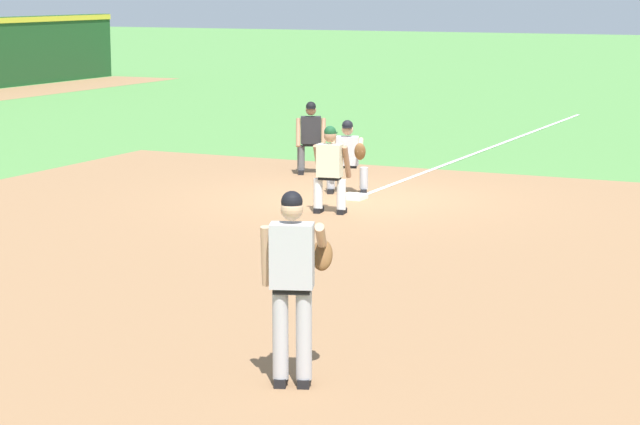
{
  "coord_description": "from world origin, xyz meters",
  "views": [
    {
      "loc": [
        -19.89,
        -8.73,
        3.69
      ],
      "look_at": [
        -6.91,
        -2.6,
        1.09
      ],
      "focal_mm": 70.0,
      "sensor_mm": 36.0,
      "label": 1
    }
  ],
  "objects_px": {
    "baseball": "(321,256)",
    "pitcher": "(294,276)",
    "first_baseman": "(348,154)",
    "umpire": "(311,135)",
    "first_base_bag": "(354,197)",
    "baserunner": "(330,166)"
  },
  "relations": [
    {
      "from": "first_baseman",
      "to": "umpire",
      "type": "xyz_separation_m",
      "value": [
        1.88,
        1.65,
        0.06
      ]
    },
    {
      "from": "first_base_bag",
      "to": "umpire",
      "type": "relative_size",
      "value": 0.26
    },
    {
      "from": "baseball",
      "to": "pitcher",
      "type": "relative_size",
      "value": 0.04
    },
    {
      "from": "baserunner",
      "to": "baseball",
      "type": "bearing_deg",
      "value": -157.24
    },
    {
      "from": "baseball",
      "to": "pitcher",
      "type": "bearing_deg",
      "value": -157.27
    },
    {
      "from": "pitcher",
      "to": "baserunner",
      "type": "relative_size",
      "value": 1.27
    },
    {
      "from": "pitcher",
      "to": "umpire",
      "type": "distance_m",
      "value": 13.45
    },
    {
      "from": "first_base_bag",
      "to": "pitcher",
      "type": "xyz_separation_m",
      "value": [
        -9.83,
        -3.71,
        1.01
      ]
    },
    {
      "from": "pitcher",
      "to": "baserunner",
      "type": "height_order",
      "value": "pitcher"
    },
    {
      "from": "pitcher",
      "to": "umpire",
      "type": "xyz_separation_m",
      "value": [
        12.19,
        5.69,
        -0.27
      ]
    },
    {
      "from": "first_base_bag",
      "to": "first_baseman",
      "type": "bearing_deg",
      "value": 34.73
    },
    {
      "from": "umpire",
      "to": "pitcher",
      "type": "bearing_deg",
      "value": -154.95
    },
    {
      "from": "first_base_bag",
      "to": "first_baseman",
      "type": "distance_m",
      "value": 0.9
    },
    {
      "from": "first_base_bag",
      "to": "baserunner",
      "type": "bearing_deg",
      "value": -171.93
    },
    {
      "from": "first_baseman",
      "to": "baserunner",
      "type": "relative_size",
      "value": 0.92
    },
    {
      "from": "first_baseman",
      "to": "umpire",
      "type": "height_order",
      "value": "umpire"
    },
    {
      "from": "baseball",
      "to": "pitcher",
      "type": "distance_m",
      "value": 5.67
    },
    {
      "from": "baserunner",
      "to": "umpire",
      "type": "relative_size",
      "value": 1.0
    },
    {
      "from": "baseball",
      "to": "umpire",
      "type": "height_order",
      "value": "umpire"
    },
    {
      "from": "pitcher",
      "to": "first_base_bag",
      "type": "bearing_deg",
      "value": 20.69
    },
    {
      "from": "baseball",
      "to": "umpire",
      "type": "distance_m",
      "value": 7.92
    },
    {
      "from": "umpire",
      "to": "baseball",
      "type": "bearing_deg",
      "value": -153.31
    }
  ]
}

